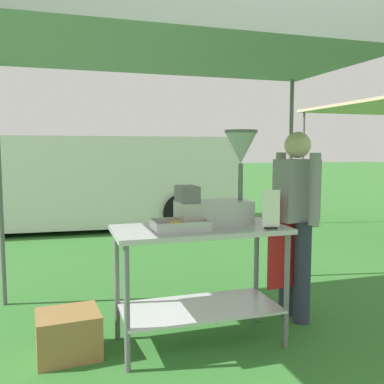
{
  "coord_description": "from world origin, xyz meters",
  "views": [
    {
      "loc": [
        -0.81,
        -1.81,
        1.46
      ],
      "look_at": [
        0.17,
        1.33,
        1.13
      ],
      "focal_mm": 39.85,
      "sensor_mm": 36.0,
      "label": 1
    }
  ],
  "objects_px": {
    "stall_canopy": "(196,47)",
    "donut_fryer": "(220,190)",
    "donut_cart": "(200,259)",
    "menu_sign": "(271,212)",
    "supply_crate": "(68,334)",
    "van_white": "(79,180)",
    "donut_tray": "(182,226)",
    "vendor": "(295,215)"
  },
  "relations": [
    {
      "from": "stall_canopy",
      "to": "donut_fryer",
      "type": "bearing_deg",
      "value": -5.91
    },
    {
      "from": "donut_cart",
      "to": "menu_sign",
      "type": "relative_size",
      "value": 4.5
    },
    {
      "from": "supply_crate",
      "to": "donut_cart",
      "type": "bearing_deg",
      "value": -5.58
    },
    {
      "from": "van_white",
      "to": "donut_tray",
      "type": "bearing_deg",
      "value": -84.93
    },
    {
      "from": "donut_fryer",
      "to": "menu_sign",
      "type": "distance_m",
      "value": 0.43
    },
    {
      "from": "supply_crate",
      "to": "van_white",
      "type": "bearing_deg",
      "value": 86.61
    },
    {
      "from": "vendor",
      "to": "donut_tray",
      "type": "bearing_deg",
      "value": -165.72
    },
    {
      "from": "donut_cart",
      "to": "menu_sign",
      "type": "height_order",
      "value": "menu_sign"
    },
    {
      "from": "donut_tray",
      "to": "van_white",
      "type": "xyz_separation_m",
      "value": [
        -0.48,
        5.44,
        -0.04
      ]
    },
    {
      "from": "donut_tray",
      "to": "van_white",
      "type": "height_order",
      "value": "van_white"
    },
    {
      "from": "donut_fryer",
      "to": "vendor",
      "type": "relative_size",
      "value": 0.45
    },
    {
      "from": "donut_tray",
      "to": "donut_fryer",
      "type": "relative_size",
      "value": 0.55
    },
    {
      "from": "stall_canopy",
      "to": "donut_cart",
      "type": "distance_m",
      "value": 1.55
    },
    {
      "from": "stall_canopy",
      "to": "supply_crate",
      "type": "xyz_separation_m",
      "value": [
        -0.95,
        -0.0,
        -2.05
      ]
    },
    {
      "from": "donut_tray",
      "to": "van_white",
      "type": "bearing_deg",
      "value": 95.07
    },
    {
      "from": "stall_canopy",
      "to": "donut_fryer",
      "type": "relative_size",
      "value": 4.48
    },
    {
      "from": "donut_fryer",
      "to": "van_white",
      "type": "xyz_separation_m",
      "value": [
        -0.83,
        5.3,
        -0.27
      ]
    },
    {
      "from": "stall_canopy",
      "to": "supply_crate",
      "type": "relative_size",
      "value": 7.02
    },
    {
      "from": "menu_sign",
      "to": "supply_crate",
      "type": "distance_m",
      "value": 1.68
    },
    {
      "from": "stall_canopy",
      "to": "donut_cart",
      "type": "bearing_deg",
      "value": -90.0
    },
    {
      "from": "vendor",
      "to": "supply_crate",
      "type": "height_order",
      "value": "vendor"
    },
    {
      "from": "vendor",
      "to": "supply_crate",
      "type": "xyz_separation_m",
      "value": [
        -1.88,
        -0.13,
        -0.75
      ]
    },
    {
      "from": "donut_fryer",
      "to": "van_white",
      "type": "relative_size",
      "value": 0.12
    },
    {
      "from": "donut_cart",
      "to": "stall_canopy",
      "type": "bearing_deg",
      "value": 90.0
    },
    {
      "from": "menu_sign",
      "to": "donut_cart",
      "type": "bearing_deg",
      "value": 153.94
    },
    {
      "from": "stall_canopy",
      "to": "menu_sign",
      "type": "relative_size",
      "value": 11.39
    },
    {
      "from": "donut_cart",
      "to": "donut_fryer",
      "type": "height_order",
      "value": "donut_fryer"
    },
    {
      "from": "supply_crate",
      "to": "donut_fryer",
      "type": "bearing_deg",
      "value": -0.76
    },
    {
      "from": "menu_sign",
      "to": "vendor",
      "type": "height_order",
      "value": "vendor"
    },
    {
      "from": "stall_canopy",
      "to": "vendor",
      "type": "height_order",
      "value": "stall_canopy"
    },
    {
      "from": "stall_canopy",
      "to": "donut_cart",
      "type": "height_order",
      "value": "stall_canopy"
    },
    {
      "from": "menu_sign",
      "to": "donut_fryer",
      "type": "bearing_deg",
      "value": 131.94
    },
    {
      "from": "menu_sign",
      "to": "vendor",
      "type": "bearing_deg",
      "value": 43.68
    },
    {
      "from": "donut_tray",
      "to": "stall_canopy",
      "type": "bearing_deg",
      "value": 44.2
    },
    {
      "from": "donut_cart",
      "to": "vendor",
      "type": "xyz_separation_m",
      "value": [
        0.93,
        0.22,
        0.25
      ]
    },
    {
      "from": "stall_canopy",
      "to": "van_white",
      "type": "xyz_separation_m",
      "value": [
        -0.64,
        5.28,
        -1.32
      ]
    },
    {
      "from": "vendor",
      "to": "van_white",
      "type": "distance_m",
      "value": 5.39
    },
    {
      "from": "van_white",
      "to": "donut_fryer",
      "type": "bearing_deg",
      "value": -81.13
    },
    {
      "from": "donut_tray",
      "to": "supply_crate",
      "type": "relative_size",
      "value": 0.86
    },
    {
      "from": "donut_fryer",
      "to": "supply_crate",
      "type": "distance_m",
      "value": 1.51
    },
    {
      "from": "supply_crate",
      "to": "donut_tray",
      "type": "bearing_deg",
      "value": -10.56
    },
    {
      "from": "stall_canopy",
      "to": "van_white",
      "type": "bearing_deg",
      "value": 96.9
    }
  ]
}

